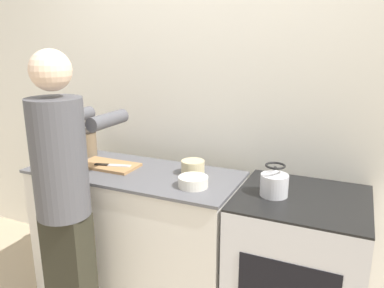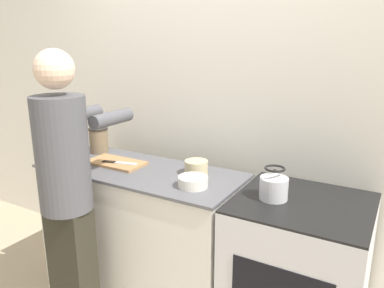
% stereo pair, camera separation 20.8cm
% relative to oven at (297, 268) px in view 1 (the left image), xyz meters
% --- Properties ---
extents(wall_back, '(8.00, 0.05, 2.60)m').
position_rel_oven_xyz_m(wall_back, '(-0.68, 0.40, 0.86)').
color(wall_back, silver).
rests_on(wall_back, ground_plane).
extents(counter, '(1.37, 0.58, 0.90)m').
position_rel_oven_xyz_m(counter, '(-1.04, -0.06, 0.01)').
color(counter, silver).
rests_on(counter, ground_plane).
extents(oven, '(0.70, 0.67, 0.88)m').
position_rel_oven_xyz_m(oven, '(0.00, 0.00, 0.00)').
color(oven, silver).
rests_on(oven, ground_plane).
extents(person, '(0.33, 0.57, 1.67)m').
position_rel_oven_xyz_m(person, '(-1.20, -0.52, 0.48)').
color(person, '#2B291E').
rests_on(person, ground_plane).
extents(cutting_board, '(0.39, 0.21, 0.02)m').
position_rel_oven_xyz_m(cutting_board, '(-1.24, -0.05, 0.47)').
color(cutting_board, '#A87A4C').
rests_on(cutting_board, counter).
extents(knife, '(0.24, 0.09, 0.01)m').
position_rel_oven_xyz_m(knife, '(-1.21, -0.07, 0.48)').
color(knife, silver).
rests_on(knife, cutting_board).
extents(kettle, '(0.15, 0.15, 0.18)m').
position_rel_oven_xyz_m(kettle, '(-0.15, -0.04, 0.52)').
color(kettle, silver).
rests_on(kettle, oven).
extents(bowl_prep, '(0.17, 0.17, 0.06)m').
position_rel_oven_xyz_m(bowl_prep, '(-0.59, -0.15, 0.49)').
color(bowl_prep, silver).
rests_on(bowl_prep, counter).
extents(bowl_mixing, '(0.15, 0.15, 0.09)m').
position_rel_oven_xyz_m(bowl_mixing, '(-0.68, 0.05, 0.50)').
color(bowl_mixing, '#C6B789').
rests_on(bowl_mixing, counter).
extents(canister_jar, '(0.14, 0.14, 0.19)m').
position_rel_oven_xyz_m(canister_jar, '(-1.54, 0.10, 0.55)').
color(canister_jar, '#756047').
rests_on(canister_jar, counter).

